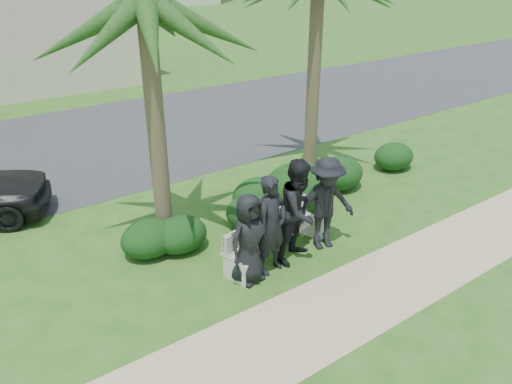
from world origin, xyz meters
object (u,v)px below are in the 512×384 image
Objects in this scene: man_b at (272,225)px; man_c at (299,210)px; palm_left at (145,9)px; park_bench at (276,238)px; man_a at (249,239)px; man_d at (326,204)px.

man_b is 0.66m from man_c.
palm_left is at bearing 112.11° from man_c.
park_bench is 0.73m from man_c.
man_a reaches higher than park_bench.
palm_left is (-1.03, 2.03, 3.35)m from man_b.
palm_left reaches higher than park_bench.
palm_left is at bearing 96.48° from man_a.
park_bench is at bearing -50.93° from palm_left.
palm_left is at bearing 117.48° from park_bench.
man_d is (0.62, -0.01, -0.05)m from man_c.
man_d is (1.77, 0.06, 0.10)m from man_a.
man_d is 0.34× the size of palm_left.
man_c is (0.66, 0.06, 0.06)m from man_b.
man_b is at bearing -6.95° from man_a.
park_bench is 1.46× the size of man_a.
park_bench is at bearing 14.15° from man_a.
man_b reaches higher than park_bench.
man_c is at bearing -7.21° from man_b.
palm_left reaches higher than man_d.
man_b is (-0.35, -0.33, 0.54)m from park_bench.
man_a is 1.16m from man_c.
man_c is 0.63m from man_d.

